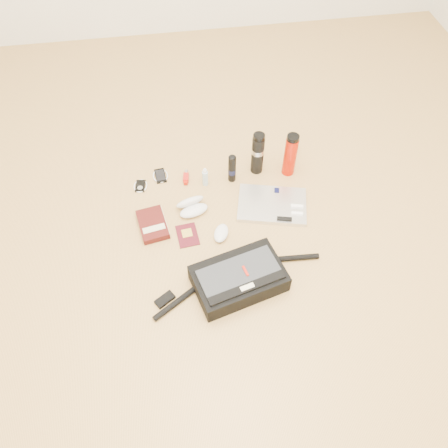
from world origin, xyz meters
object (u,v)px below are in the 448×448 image
object	(u,v)px
messenger_bag	(238,279)
laptop	(272,205)
thermos_black	(258,153)
thermos_red	(290,155)
book	(153,225)

from	to	relation	value
messenger_bag	laptop	xyz separation A→B (m)	(0.26, 0.43, -0.04)
thermos_black	thermos_red	bearing A→B (deg)	-13.51
messenger_bag	thermos_red	xyz separation A→B (m)	(0.40, 0.66, 0.08)
messenger_bag	book	world-z (taller)	messenger_bag
laptop	thermos_red	world-z (taller)	thermos_red
messenger_bag	thermos_red	size ratio (longest dim) A/B	3.06
book	thermos_black	xyz separation A→B (m)	(0.60, 0.31, 0.11)
messenger_bag	laptop	distance (m)	0.51
messenger_bag	laptop	bearing A→B (deg)	44.63
laptop	thermos_red	size ratio (longest dim) A/B	1.53
thermos_black	thermos_red	distance (m)	0.18
thermos_red	book	bearing A→B (deg)	-160.77
book	laptop	bearing A→B (deg)	-6.35
book	thermos_red	bearing A→B (deg)	9.53
messenger_bag	book	xyz separation A→B (m)	(-0.37, 0.40, -0.03)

